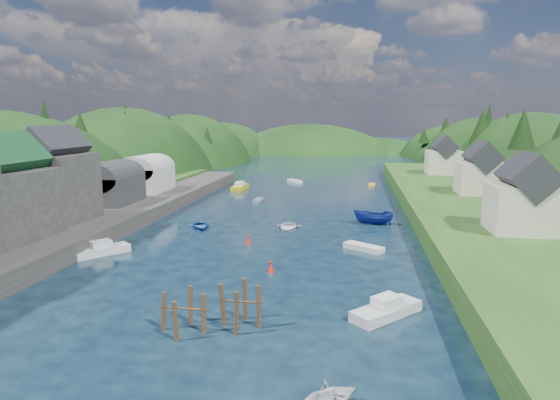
% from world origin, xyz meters
% --- Properties ---
extents(ground, '(600.00, 600.00, 0.00)m').
position_xyz_m(ground, '(0.00, 50.00, 0.00)').
color(ground, black).
rests_on(ground, ground).
extents(hillside_left, '(44.00, 245.56, 52.00)m').
position_xyz_m(hillside_left, '(-45.00, 75.00, -8.03)').
color(hillside_left, black).
rests_on(hillside_left, ground).
extents(hillside_right, '(36.00, 245.56, 48.00)m').
position_xyz_m(hillside_right, '(45.00, 75.00, -7.41)').
color(hillside_right, black).
rests_on(hillside_right, ground).
extents(far_hills, '(103.00, 68.00, 44.00)m').
position_xyz_m(far_hills, '(1.22, 174.01, -10.80)').
color(far_hills, black).
rests_on(far_hills, ground).
extents(hill_trees, '(91.72, 151.70, 12.78)m').
position_xyz_m(hill_trees, '(0.14, 64.70, 11.23)').
color(hill_trees, black).
rests_on(hill_trees, ground).
extents(quay_left, '(12.00, 110.00, 2.00)m').
position_xyz_m(quay_left, '(-24.00, 20.00, 1.00)').
color(quay_left, '#2D2B28').
rests_on(quay_left, ground).
extents(terrace_left_grass, '(12.00, 110.00, 2.50)m').
position_xyz_m(terrace_left_grass, '(-31.00, 20.00, 1.25)').
color(terrace_left_grass, '#234719').
rests_on(terrace_left_grass, ground).
extents(boat_sheds, '(7.00, 21.00, 7.50)m').
position_xyz_m(boat_sheds, '(-26.00, 39.00, 5.27)').
color(boat_sheds, '#2D2D30').
rests_on(boat_sheds, quay_left).
extents(terrace_right, '(16.00, 120.00, 2.40)m').
position_xyz_m(terrace_right, '(25.00, 40.00, 1.20)').
color(terrace_right, '#234719').
rests_on(terrace_right, ground).
extents(right_bank_cottages, '(9.00, 59.24, 8.41)m').
position_xyz_m(right_bank_cottages, '(28.00, 48.33, 5.84)').
color(right_bank_cottages, beige).
rests_on(right_bank_cottages, terrace_right).
extents(piling_cluster_near, '(3.39, 3.15, 3.29)m').
position_xyz_m(piling_cluster_near, '(-1.84, -1.42, 1.08)').
color(piling_cluster_near, '#382314').
rests_on(piling_cluster_near, ground).
extents(piling_cluster_far, '(3.05, 2.86, 3.63)m').
position_xyz_m(piling_cluster_far, '(1.81, -0.11, 1.25)').
color(piling_cluster_far, '#382314').
rests_on(piling_cluster_far, ground).
extents(channel_buoy_near, '(0.70, 0.70, 1.10)m').
position_xyz_m(channel_buoy_near, '(1.77, 11.64, 0.48)').
color(channel_buoy_near, red).
rests_on(channel_buoy_near, ground).
extents(channel_buoy_far, '(0.70, 0.70, 1.10)m').
position_xyz_m(channel_buoy_far, '(-2.57, 21.08, 0.48)').
color(channel_buoy_far, red).
rests_on(channel_buoy_far, ground).
extents(moored_boats, '(34.25, 90.92, 2.17)m').
position_xyz_m(moored_boats, '(-2.34, 20.47, 0.62)').
color(moored_boats, silver).
rests_on(moored_boats, ground).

